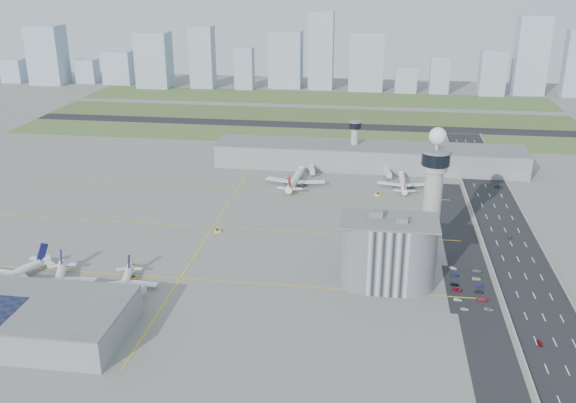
# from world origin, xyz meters

# --- Properties ---
(ground) EXTENTS (1000.00, 1000.00, 0.00)m
(ground) POSITION_xyz_m (0.00, 0.00, 0.00)
(ground) COLOR gray
(grass_strip_0) EXTENTS (480.00, 50.00, 0.08)m
(grass_strip_0) POSITION_xyz_m (-20.00, 225.00, 0.04)
(grass_strip_0) COLOR #546A32
(grass_strip_0) RESTS_ON ground
(grass_strip_1) EXTENTS (480.00, 60.00, 0.08)m
(grass_strip_1) POSITION_xyz_m (-20.00, 300.00, 0.04)
(grass_strip_1) COLOR #405729
(grass_strip_1) RESTS_ON ground
(grass_strip_2) EXTENTS (480.00, 70.00, 0.08)m
(grass_strip_2) POSITION_xyz_m (-20.00, 380.00, 0.04)
(grass_strip_2) COLOR #4C6630
(grass_strip_2) RESTS_ON ground
(runway) EXTENTS (480.00, 22.00, 0.10)m
(runway) POSITION_xyz_m (-20.00, 262.00, 0.06)
(runway) COLOR black
(runway) RESTS_ON ground
(highway) EXTENTS (28.00, 500.00, 0.10)m
(highway) POSITION_xyz_m (115.00, 0.00, 0.05)
(highway) COLOR black
(highway) RESTS_ON ground
(barrier_left) EXTENTS (0.60, 500.00, 1.20)m
(barrier_left) POSITION_xyz_m (101.00, 0.00, 0.60)
(barrier_left) COLOR #9E9E99
(barrier_left) RESTS_ON ground
(barrier_right) EXTENTS (0.60, 500.00, 1.20)m
(barrier_right) POSITION_xyz_m (129.00, 0.00, 0.60)
(barrier_right) COLOR #9E9E99
(barrier_right) RESTS_ON ground
(landside_road) EXTENTS (18.00, 260.00, 0.08)m
(landside_road) POSITION_xyz_m (90.00, -10.00, 0.04)
(landside_road) COLOR black
(landside_road) RESTS_ON ground
(parking_lot) EXTENTS (20.00, 44.00, 0.10)m
(parking_lot) POSITION_xyz_m (88.00, -22.00, 0.05)
(parking_lot) COLOR black
(parking_lot) RESTS_ON ground
(taxiway_line_h_0) EXTENTS (260.00, 0.60, 0.01)m
(taxiway_line_h_0) POSITION_xyz_m (-40.00, -30.00, 0.01)
(taxiway_line_h_0) COLOR yellow
(taxiway_line_h_0) RESTS_ON ground
(taxiway_line_h_1) EXTENTS (260.00, 0.60, 0.01)m
(taxiway_line_h_1) POSITION_xyz_m (-40.00, 30.00, 0.01)
(taxiway_line_h_1) COLOR yellow
(taxiway_line_h_1) RESTS_ON ground
(taxiway_line_h_2) EXTENTS (260.00, 0.60, 0.01)m
(taxiway_line_h_2) POSITION_xyz_m (-40.00, 90.00, 0.01)
(taxiway_line_h_2) COLOR yellow
(taxiway_line_h_2) RESTS_ON ground
(taxiway_line_v) EXTENTS (0.60, 260.00, 0.01)m
(taxiway_line_v) POSITION_xyz_m (-40.00, 30.00, 0.01)
(taxiway_line_v) COLOR yellow
(taxiway_line_v) RESTS_ON ground
(control_tower) EXTENTS (14.00, 14.00, 64.50)m
(control_tower) POSITION_xyz_m (72.00, 8.00, 35.04)
(control_tower) COLOR #ADAAA5
(control_tower) RESTS_ON ground
(secondary_tower) EXTENTS (8.60, 8.60, 31.90)m
(secondary_tower) POSITION_xyz_m (30.00, 150.00, 18.80)
(secondary_tower) COLOR #ADAAA5
(secondary_tower) RESTS_ON ground
(admin_building) EXTENTS (42.00, 24.00, 33.50)m
(admin_building) POSITION_xyz_m (51.99, -22.00, 15.30)
(admin_building) COLOR #B2B2B7
(admin_building) RESTS_ON ground
(terminal_pier) EXTENTS (210.00, 32.00, 15.80)m
(terminal_pier) POSITION_xyz_m (40.00, 148.00, 7.90)
(terminal_pier) COLOR gray
(terminal_pier) RESTS_ON ground
(near_terminal) EXTENTS (84.00, 42.00, 13.00)m
(near_terminal) POSITION_xyz_m (-88.07, -82.02, 6.43)
(near_terminal) COLOR gray
(near_terminal) RESTS_ON ground
(airplane_near_a) EXTENTS (50.24, 53.72, 12.04)m
(airplane_near_a) POSITION_xyz_m (-113.37, -45.54, 6.02)
(airplane_near_a) COLOR white
(airplane_near_a) RESTS_ON ground
(airplane_near_b) EXTENTS (43.69, 47.04, 10.67)m
(airplane_near_b) POSITION_xyz_m (-89.94, -46.29, 5.34)
(airplane_near_b) COLOR white
(airplane_near_b) RESTS_ON ground
(airplane_near_c) EXTENTS (35.51, 39.40, 9.52)m
(airplane_near_c) POSITION_xyz_m (-60.82, -43.65, 4.76)
(airplane_near_c) COLOR white
(airplane_near_c) RESTS_ON ground
(airplane_far_a) EXTENTS (41.08, 47.48, 12.69)m
(airplane_far_a) POSITION_xyz_m (-5.13, 105.41, 6.35)
(airplane_far_a) COLOR white
(airplane_far_a) RESTS_ON ground
(airplane_far_b) EXTENTS (33.35, 38.92, 10.67)m
(airplane_far_b) POSITION_xyz_m (62.72, 109.85, 5.33)
(airplane_far_b) COLOR white
(airplane_far_b) RESTS_ON ground
(jet_bridge_near_1) EXTENTS (5.39, 14.31, 5.70)m
(jet_bridge_near_1) POSITION_xyz_m (-83.00, -61.00, 2.85)
(jet_bridge_near_1) COLOR silver
(jet_bridge_near_1) RESTS_ON ground
(jet_bridge_near_2) EXTENTS (5.39, 14.31, 5.70)m
(jet_bridge_near_2) POSITION_xyz_m (-53.00, -61.00, 2.85)
(jet_bridge_near_2) COLOR silver
(jet_bridge_near_2) RESTS_ON ground
(jet_bridge_far_0) EXTENTS (5.39, 14.31, 5.70)m
(jet_bridge_far_0) POSITION_xyz_m (2.00, 132.00, 2.85)
(jet_bridge_far_0) COLOR silver
(jet_bridge_far_0) RESTS_ON ground
(jet_bridge_far_1) EXTENTS (5.39, 14.31, 5.70)m
(jet_bridge_far_1) POSITION_xyz_m (52.00, 132.00, 2.85)
(jet_bridge_far_1) COLOR silver
(jet_bridge_far_1) RESTS_ON ground
(tug_0) EXTENTS (2.50, 3.29, 1.75)m
(tug_0) POSITION_xyz_m (-87.41, -47.96, 0.87)
(tug_0) COLOR #DFBD05
(tug_0) RESTS_ON ground
(tug_1) EXTENTS (2.76, 3.41, 1.73)m
(tug_1) POSITION_xyz_m (-65.19, -22.21, 0.86)
(tug_1) COLOR yellow
(tug_1) RESTS_ON ground
(tug_2) EXTENTS (2.60, 3.31, 1.72)m
(tug_2) POSITION_xyz_m (-60.53, -33.48, 0.86)
(tug_2) COLOR gold
(tug_2) RESTS_ON ground
(tug_3) EXTENTS (3.73, 3.13, 1.85)m
(tug_3) POSITION_xyz_m (-35.99, 23.22, 0.92)
(tug_3) COLOR yellow
(tug_3) RESTS_ON ground
(tug_4) EXTENTS (2.87, 3.42, 1.69)m
(tug_4) POSITION_xyz_m (-4.63, 99.89, 0.85)
(tug_4) COLOR yellow
(tug_4) RESTS_ON ground
(tug_5) EXTENTS (3.90, 3.78, 1.88)m
(tug_5) POSITION_xyz_m (47.37, 91.73, 0.94)
(tug_5) COLOR yellow
(tug_5) RESTS_ON ground
(car_lot_0) EXTENTS (3.51, 1.55, 1.18)m
(car_lot_0) POSITION_xyz_m (84.04, -40.58, 0.59)
(car_lot_0) COLOR silver
(car_lot_0) RESTS_ON ground
(car_lot_1) EXTENTS (3.51, 1.43, 1.13)m
(car_lot_1) POSITION_xyz_m (82.05, -33.03, 0.57)
(car_lot_1) COLOR #A1A8AF
(car_lot_1) RESTS_ON ground
(car_lot_2) EXTENTS (4.74, 2.21, 1.31)m
(car_lot_2) POSITION_xyz_m (82.60, -24.27, 0.66)
(car_lot_2) COLOR maroon
(car_lot_2) RESTS_ON ground
(car_lot_3) EXTENTS (3.82, 1.75, 1.08)m
(car_lot_3) POSITION_xyz_m (82.17, -19.43, 0.54)
(car_lot_3) COLOR black
(car_lot_3) RESTS_ON ground
(car_lot_4) EXTENTS (3.75, 1.88, 1.23)m
(car_lot_4) POSITION_xyz_m (83.02, -10.02, 0.61)
(car_lot_4) COLOR navy
(car_lot_4) RESTS_ON ground
(car_lot_5) EXTENTS (3.57, 1.63, 1.13)m
(car_lot_5) POSITION_xyz_m (82.84, -3.10, 0.57)
(car_lot_5) COLOR silver
(car_lot_5) RESTS_ON ground
(car_lot_6) EXTENTS (4.27, 2.48, 1.12)m
(car_lot_6) POSITION_xyz_m (93.94, -39.33, 0.56)
(car_lot_6) COLOR gray
(car_lot_6) RESTS_ON ground
(car_lot_7) EXTENTS (4.64, 2.14, 1.31)m
(car_lot_7) POSITION_xyz_m (92.54, -31.54, 0.66)
(car_lot_7) COLOR #B32535
(car_lot_7) RESTS_ON ground
(car_lot_8) EXTENTS (3.84, 1.80, 1.27)m
(car_lot_8) POSITION_xyz_m (91.90, -24.62, 0.64)
(car_lot_8) COLOR #22242B
(car_lot_8) RESTS_ON ground
(car_lot_9) EXTENTS (3.53, 1.34, 1.15)m
(car_lot_9) POSITION_xyz_m (93.05, -19.30, 0.58)
(car_lot_9) COLOR navy
(car_lot_9) RESTS_ON ground
(car_lot_10) EXTENTS (4.10, 1.98, 1.13)m
(car_lot_10) POSITION_xyz_m (92.29, -12.56, 0.56)
(car_lot_10) COLOR silver
(car_lot_10) RESTS_ON ground
(car_lot_11) EXTENTS (4.30, 1.95, 1.22)m
(car_lot_11) POSITION_xyz_m (93.57, -4.58, 0.61)
(car_lot_11) COLOR gray
(car_lot_11) RESTS_ON ground
(car_hw_0) EXTENTS (1.96, 3.72, 1.21)m
(car_hw_0) POSITION_xyz_m (108.93, -62.35, 0.60)
(car_hw_0) COLOR maroon
(car_hw_0) RESTS_ON ground
(car_hw_1) EXTENTS (1.74, 3.99, 1.27)m
(car_hw_1) POSITION_xyz_m (115.60, 37.99, 0.64)
(car_hw_1) COLOR black
(car_hw_1) RESTS_ON ground
(car_hw_2) EXTENTS (2.93, 5.04, 1.32)m
(car_hw_2) POSITION_xyz_m (121.76, 118.07, 0.66)
(car_hw_2) COLOR navy
(car_hw_2) RESTS_ON ground
(car_hw_4) EXTENTS (1.59, 3.77, 1.27)m
(car_hw_4) POSITION_xyz_m (107.10, 182.35, 0.64)
(car_hw_4) COLOR #ADADAD
(car_hw_4) RESTS_ON ground
(skyline_bldg_0) EXTENTS (24.05, 19.24, 26.50)m
(skyline_bldg_0) POSITION_xyz_m (-377.77, 421.70, 13.25)
(skyline_bldg_0) COLOR #9EADC1
(skyline_bldg_0) RESTS_ON ground
(skyline_bldg_1) EXTENTS (37.63, 30.10, 65.60)m
(skyline_bldg_1) POSITION_xyz_m (-331.22, 417.61, 32.80)
(skyline_bldg_1) COLOR #9EADC1
(skyline_bldg_1) RESTS_ON ground
(skyline_bldg_2) EXTENTS (22.81, 18.25, 26.79)m
(skyline_bldg_2) POSITION_xyz_m (-291.25, 430.16, 13.39)
(skyline_bldg_2) COLOR #9EADC1
(skyline_bldg_2) RESTS_ON ground
(skyline_bldg_3) EXTENTS (32.30, 25.84, 36.93)m
(skyline_bldg_3) POSITION_xyz_m (-252.58, 431.35, 18.47)
(skyline_bldg_3) COLOR #9EADC1
(skyline_bldg_3) RESTS_ON ground
(skyline_bldg_4) EXTENTS (35.81, 28.65, 60.36)m
(skyline_bldg_4) POSITION_xyz_m (-204.47, 415.19, 30.18)
(skyline_bldg_4) COLOR #9EADC1
(skyline_bldg_4) RESTS_ON ground
(skyline_bldg_5) EXTENTS (25.49, 20.39, 66.89)m
(skyline_bldg_5) POSITION_xyz_m (-150.11, 419.66, 33.44)
(skyline_bldg_5) COLOR #9EADC1
(skyline_bldg_5) RESTS_ON ground
(skyline_bldg_6) EXTENTS (20.04, 16.03, 45.20)m
(skyline_bldg_6) POSITION_xyz_m (-102.68, 417.90, 22.60)
(skyline_bldg_6) COLOR #9EADC1
(skyline_bldg_6) RESTS_ON ground
(skyline_bldg_7) EXTENTS (35.76, 28.61, 61.22)m
(skyline_bldg_7) POSITION_xyz_m (-59.44, 436.89, 30.61)
(skyline_bldg_7) COLOR #9EADC1
(skyline_bldg_7) RESTS_ON ground
(skyline_bldg_8) EXTENTS (26.33, 21.06, 83.39)m
(skyline_bldg_8) POSITION_xyz_m (-19.42, 431.56, 41.69)
(skyline_bldg_8) COLOR #9EADC1
(skyline_bldg_8) RESTS_ON ground
(skyline_bldg_9) EXTENTS (36.96, 29.57, 62.11)m
(skyline_bldg_9) POSITION_xyz_m (30.27, 432.32, 31.06)
(skyline_bldg_9) COLOR #9EADC1
(skyline_bldg_9) RESTS_ON ground
(skyline_bldg_10) EXTENTS (23.01, 18.41, 27.75)m
(skyline_bldg_10) POSITION_xyz_m (73.27, 423.68, 13.87)
(skyline_bldg_10) COLOR #9EADC1
(skyline_bldg_10) RESTS_ON ground
(skyline_bldg_11) EXTENTS (20.22, 16.18, 38.97)m
(skyline_bldg_11) POSITION_xyz_m (108.28, 423.34, 19.48)
(skyline_bldg_11) COLOR #9EADC1
(skyline_bldg_11) RESTS_ON ground
(skyline_bldg_12) EXTENTS (26.14, 20.92, 46.89)m
(skyline_bldg_12) POSITION_xyz_m (162.17, 421.29, 23.44)
(skyline_bldg_12) COLOR #9EADC1
(skyline_bldg_12) RESTS_ON ground
(skyline_bldg_13) EXTENTS (32.26, 25.81, 81.20)m
(skyline_bldg_13) POSITION_xyz_m (201.27, 433.27, 40.60)
(skyline_bldg_13) COLOR #9EADC1
(skyline_bldg_13) RESTS_ON ground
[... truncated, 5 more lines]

